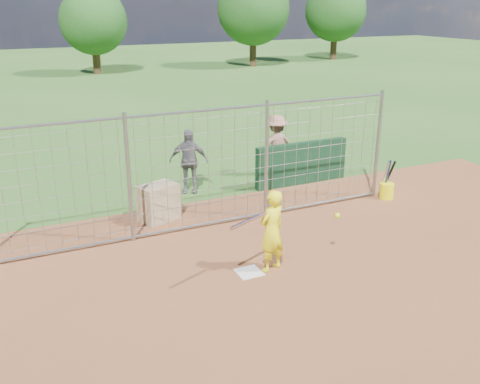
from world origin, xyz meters
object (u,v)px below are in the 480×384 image
batter (272,231)px  equipment_bin (159,202)px  bystander_b (189,161)px  bystander_c (276,146)px  bucket_with_bats (387,189)px

batter → equipment_bin: bearing=-88.1°
batter → equipment_bin: size_ratio=1.89×
batter → bystander_b: bystander_b is taller
bystander_b → equipment_bin: bystander_b is taller
bystander_b → bystander_c: size_ratio=0.97×
bystander_b → bucket_with_bats: bearing=-6.9°
batter → equipment_bin: 3.30m
bucket_with_bats → equipment_bin: bearing=168.7°
batter → bystander_c: bystander_c is taller
bucket_with_bats → batter: bearing=-154.8°
batter → bucket_with_bats: 4.75m
bystander_c → equipment_bin: bystander_c is taller
batter → bystander_b: 4.50m
bystander_c → bucket_with_bats: (1.55, -2.74, -0.59)m
equipment_bin → bucket_with_bats: (5.39, -1.07, -0.15)m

